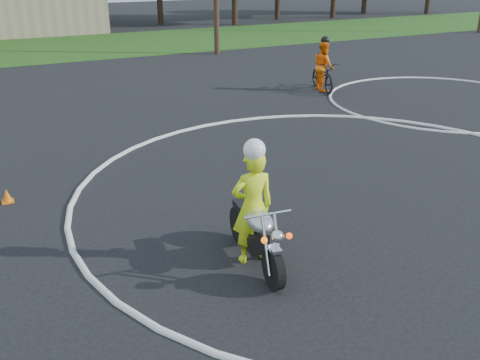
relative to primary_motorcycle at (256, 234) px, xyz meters
name	(u,v)px	position (x,y,z in m)	size (l,w,h in m)	color
ground	(454,251)	(3.32, -1.21, -0.57)	(120.00, 120.00, 0.00)	black
grass_strip	(98,45)	(3.32, 25.79, -0.56)	(120.00, 10.00, 0.02)	#1E4714
course_markings	(384,156)	(5.49, 3.14, -0.56)	(19.05, 19.05, 0.12)	silver
primary_motorcycle	(256,234)	(0.00, 0.00, 0.00)	(0.79, 2.24, 1.18)	black
rider_primary_grp	(253,204)	(0.00, 0.14, 0.48)	(0.77, 0.56, 2.18)	#DBF619
rider_second_grp	(323,71)	(8.44, 10.16, 0.16)	(1.27, 2.27, 2.07)	black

